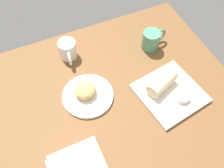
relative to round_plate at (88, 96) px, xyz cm
name	(u,v)px	position (x,y,z in cm)	size (l,w,h in cm)	color
dining_table	(111,100)	(-8.84, 4.71, -2.70)	(110.00, 90.00, 4.00)	brown
round_plate	(88,96)	(0.00, 0.00, 0.00)	(21.89, 21.89, 1.40)	white
scone_pastry	(85,90)	(0.61, -1.04, 3.17)	(9.22, 9.15, 4.93)	tan
square_plate	(170,93)	(-32.79, 13.25, 0.10)	(25.38, 25.38, 1.60)	silver
sauce_cup	(183,97)	(-35.72, 18.15, 2.09)	(5.73, 5.73, 2.20)	silver
breakfast_wrap	(162,83)	(-30.44, 9.33, 4.12)	(6.44, 6.44, 13.99)	beige
book_stack	(77,166)	(14.18, 27.02, 2.20)	(19.52, 15.07, 6.05)	beige
coffee_mug	(152,40)	(-38.51, -14.34, 4.27)	(13.33, 8.29, 9.72)	#4C8C6B
second_mug	(68,50)	(0.16, -24.92, 3.88)	(8.22, 12.96, 8.94)	white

